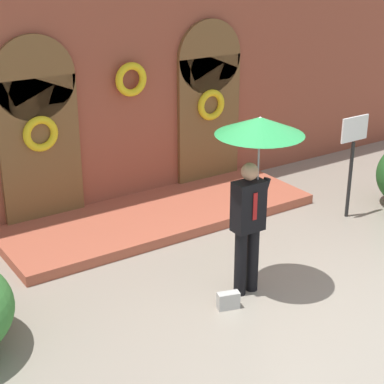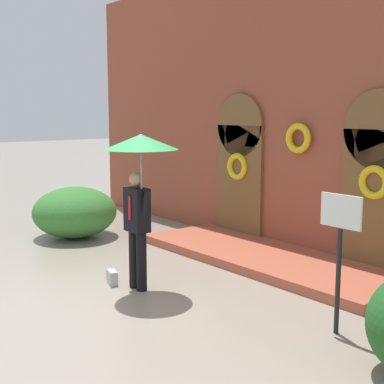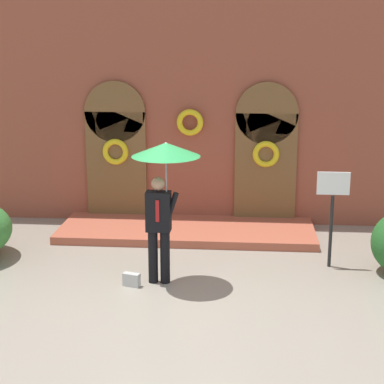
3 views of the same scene
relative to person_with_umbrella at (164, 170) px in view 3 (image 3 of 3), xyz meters
name	(u,v)px [view 3 (image 3 of 3)]	position (x,y,z in m)	size (l,w,h in m)	color
ground_plane	(169,293)	(0.12, -0.46, -1.91)	(80.00, 80.00, 0.00)	gray
building_facade	(191,98)	(0.12, 3.70, 0.76)	(14.00, 2.30, 5.60)	brown
person_with_umbrella	(164,170)	(0.00, 0.00, 0.00)	(1.10, 1.10, 2.36)	black
handbag	(132,280)	(-0.53, -0.20, -1.80)	(0.28, 0.12, 0.22)	#B7B7B2
sign_post	(332,203)	(2.81, 0.98, -0.75)	(0.56, 0.06, 1.72)	black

